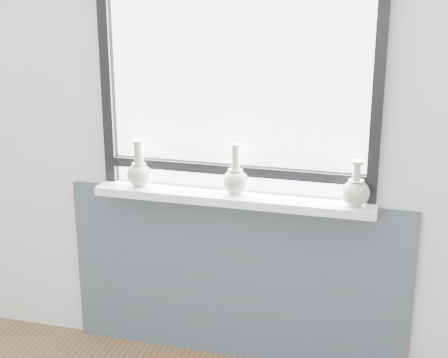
% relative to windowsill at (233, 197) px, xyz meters
% --- Properties ---
extents(back_wall, '(3.60, 0.02, 2.60)m').
position_rel_windowsill_xyz_m(back_wall, '(0.00, 0.10, 0.42)').
color(back_wall, silver).
rests_on(back_wall, ground).
extents(apron_panel, '(1.70, 0.03, 0.86)m').
position_rel_windowsill_xyz_m(apron_panel, '(0.00, 0.07, -0.45)').
color(apron_panel, '#424C58').
rests_on(apron_panel, ground).
extents(windowsill, '(1.32, 0.18, 0.04)m').
position_rel_windowsill_xyz_m(windowsill, '(0.00, 0.00, 0.00)').
color(windowsill, white).
rests_on(windowsill, apron_panel).
extents(window, '(1.30, 0.06, 1.05)m').
position_rel_windowsill_xyz_m(window, '(0.00, 0.06, 0.56)').
color(window, black).
rests_on(window, windowsill).
extents(vase_a, '(0.12, 0.12, 0.23)m').
position_rel_windowsill_xyz_m(vase_a, '(-0.46, -0.01, 0.09)').
color(vase_a, '#A1B18C').
rests_on(vase_a, windowsill).
extents(vase_b, '(0.13, 0.13, 0.24)m').
position_rel_windowsill_xyz_m(vase_b, '(0.01, 0.00, 0.09)').
color(vase_b, '#A1B18C').
rests_on(vase_b, windowsill).
extents(vase_c, '(0.13, 0.13, 0.21)m').
position_rel_windowsill_xyz_m(vase_c, '(0.56, -0.02, 0.09)').
color(vase_c, '#A1B18C').
rests_on(vase_c, windowsill).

